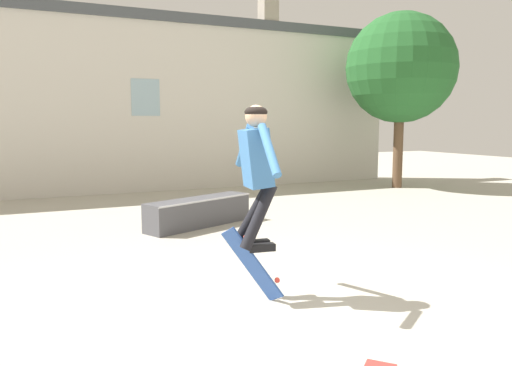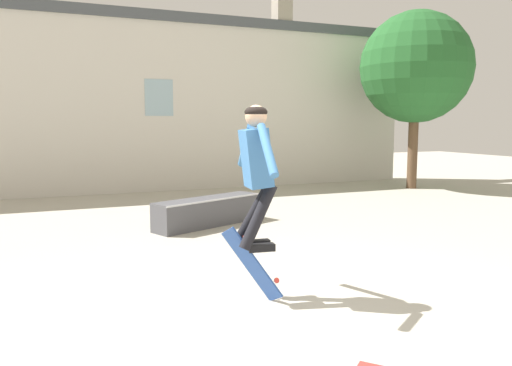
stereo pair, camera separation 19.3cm
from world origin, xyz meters
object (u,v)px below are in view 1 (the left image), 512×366
Objects in this scene: skater at (256,164)px; tree_right at (401,68)px; skate_ledge at (199,212)px; skateboard_flipping at (252,264)px.

tree_right is at bearing 48.94° from skater.
tree_right reaches higher than skate_ledge.
tree_right is at bearing 70.81° from skateboard_flipping.
skate_ledge is 3.81m from skater.
skate_ledge is 3.71m from skateboard_flipping.
tree_right is 7.53m from skate_ledge.
skate_ledge is 2.62× the size of skateboard_flipping.
tree_right is 2.28× the size of skate_ledge.
tree_right is 5.96× the size of skateboard_flipping.
skate_ledge is 1.44× the size of skater.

